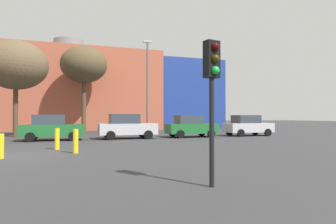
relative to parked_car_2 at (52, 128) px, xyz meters
The scene contains 13 objects.
ground_plane 8.34m from the parked_car_2, 99.91° to the right, with size 200.00×200.00×0.00m, color #38383A.
building_backdrop 20.84m from the parked_car_2, 87.54° to the left, with size 42.67×13.22×12.36m.
parked_car_2 is the anchor object (origin of this frame).
parked_car_3 5.37m from the parked_car_2, ahead, with size 4.38×2.15×1.90m.
parked_car_4 10.73m from the parked_car_2, ahead, with size 4.18×2.05×1.81m.
parked_car_5 16.20m from the parked_car_2, ahead, with size 4.23×2.07×1.83m.
traffic_light_near_right 16.66m from the parked_car_2, 74.03° to the right, with size 0.40×0.39×3.54m.
bare_tree_0 7.68m from the parked_car_2, 123.10° to the left, with size 5.17×5.17×8.11m.
bare_tree_1 12.79m from the parked_car_2, 76.49° to the left, with size 5.02×5.02×9.41m.
bollard_yellow_0 9.09m from the parked_car_2, 98.75° to the right, with size 0.24×0.24×1.01m, color yellow.
bollard_yellow_1 8.26m from the parked_car_2, 79.42° to the right, with size 0.24×0.24×1.12m, color yellow.
bollard_yellow_2 6.25m from the parked_car_2, 84.24° to the right, with size 0.24×0.24×1.10m, color yellow.
street_lamp 9.09m from the parked_car_2, 20.03° to the left, with size 0.80×0.24×8.52m.
Camera 1 is at (2.76, -14.08, 1.70)m, focal length 31.04 mm.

